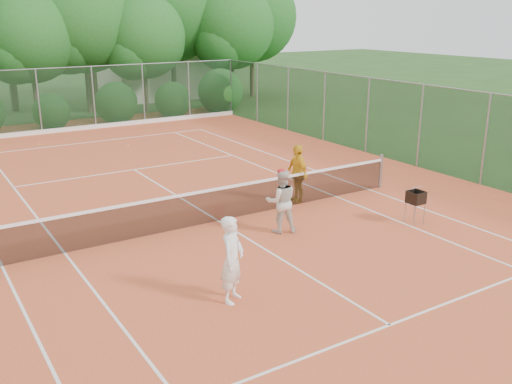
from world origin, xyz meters
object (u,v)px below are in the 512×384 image
ball_hopper (416,198)px  player_white (232,260)px  player_center_grp (281,201)px  player_yellow (297,173)px

ball_hopper → player_white: bearing=175.4°
player_white → player_center_grp: size_ratio=1.04×
player_white → ball_hopper: 6.41m
player_yellow → ball_hopper: 3.56m
player_white → ball_hopper: (6.30, 1.17, -0.16)m
player_white → player_center_grp: 3.87m
player_center_grp → ball_hopper: player_center_grp is taller
player_white → player_yellow: 6.45m
player_center_grp → ball_hopper: 3.67m
player_white → ball_hopper: bearing=-27.6°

